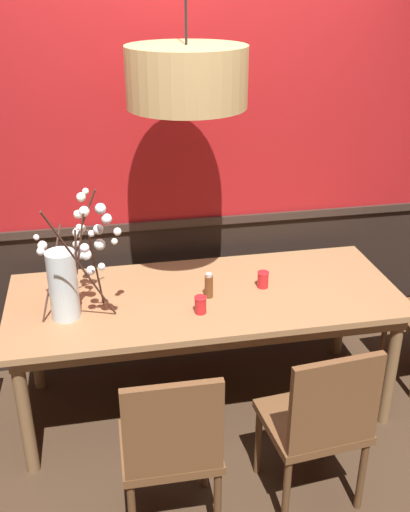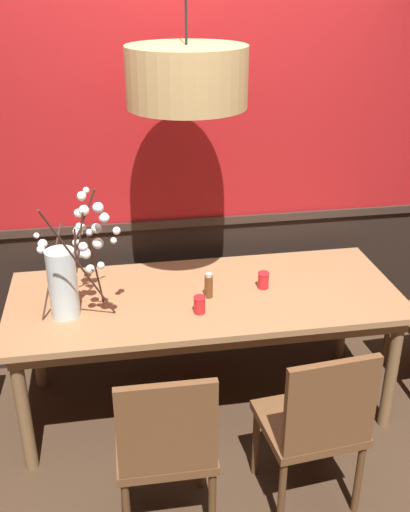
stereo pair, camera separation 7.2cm
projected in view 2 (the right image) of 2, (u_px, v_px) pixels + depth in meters
ground_plane at (205, 403)px, 3.70m from camera, size 24.00×24.00×0.00m
back_wall at (188, 169)px, 3.70m from camera, size 5.03×0.14×2.64m
dining_table at (205, 306)px, 3.40m from camera, size 2.20×0.90×0.77m
chair_near_side_right at (317, 421)px, 2.78m from camera, size 0.49×0.46×0.93m
chair_near_side_left at (166, 445)px, 2.64m from camera, size 0.45×0.40×0.93m
chair_far_side_right at (228, 263)px, 4.27m from camera, size 0.44×0.43×0.97m
vase_with_blossoms at (67, 277)px, 3.07m from camera, size 0.44×0.60×0.74m
candle_holder_nearer_center at (200, 305)px, 3.16m from camera, size 0.07×0.07×0.10m
candle_holder_nearer_edge at (263, 280)px, 3.41m from camera, size 0.07×0.07×0.10m
condiment_bottle at (209, 286)px, 3.31m from camera, size 0.05×0.05×0.15m
pendant_lamp at (187, 77)px, 2.87m from camera, size 0.59×0.59×0.82m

